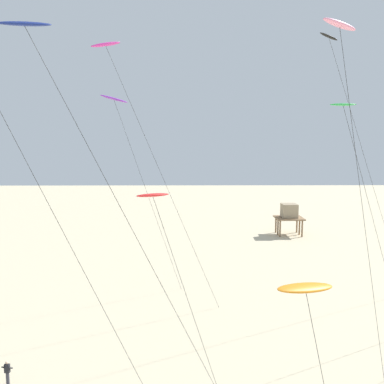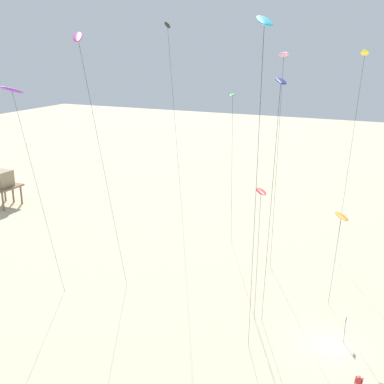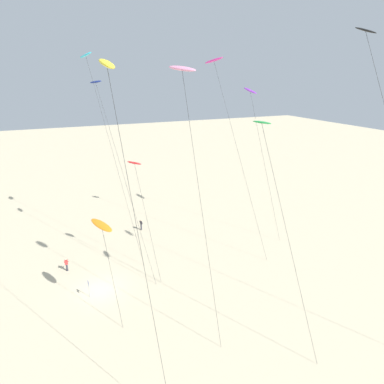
{
  "view_description": "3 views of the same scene",
  "coord_description": "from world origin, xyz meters",
  "px_view_note": "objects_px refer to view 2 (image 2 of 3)",
  "views": [
    {
      "loc": [
        -0.78,
        -16.59,
        16.04
      ],
      "look_at": [
        -0.55,
        10.04,
        12.67
      ],
      "focal_mm": 37.24,
      "sensor_mm": 36.0,
      "label": 1
    },
    {
      "loc": [
        -36.52,
        -4.56,
        23.42
      ],
      "look_at": [
        -3.48,
        10.52,
        12.61
      ],
      "focal_mm": 46.31,
      "sensor_mm": 36.0,
      "label": 2
    },
    {
      "loc": [
        32.01,
        -2.95,
        22.09
      ],
      "look_at": [
        -2.9,
        12.24,
        8.71
      ],
      "focal_mm": 30.92,
      "sensor_mm": 36.0,
      "label": 3
    }
  ],
  "objects_px": {
    "kite_green": "(233,100)",
    "kite_pink": "(284,58)",
    "kite_orange": "(341,217)",
    "kite_navy": "(280,89)",
    "stilt_house": "(2,182)",
    "marker_flag": "(345,326)",
    "kite_magenta": "(79,43)",
    "kite_red": "(261,194)",
    "kite_black": "(169,39)",
    "kite_yellow": "(364,56)",
    "kite_purple": "(13,94)",
    "kite_cyan": "(264,28)"
  },
  "relations": [
    {
      "from": "kite_green",
      "to": "kite_pink",
      "type": "bearing_deg",
      "value": -115.57
    },
    {
      "from": "kite_pink",
      "to": "kite_orange",
      "type": "bearing_deg",
      "value": -117.72
    },
    {
      "from": "kite_navy",
      "to": "stilt_house",
      "type": "height_order",
      "value": "kite_navy"
    },
    {
      "from": "kite_navy",
      "to": "stilt_house",
      "type": "distance_m",
      "value": 56.82
    },
    {
      "from": "marker_flag",
      "to": "stilt_house",
      "type": "bearing_deg",
      "value": 73.27
    },
    {
      "from": "kite_green",
      "to": "marker_flag",
      "type": "relative_size",
      "value": 8.96
    },
    {
      "from": "kite_magenta",
      "to": "stilt_house",
      "type": "height_order",
      "value": "kite_magenta"
    },
    {
      "from": "kite_red",
      "to": "kite_pink",
      "type": "relative_size",
      "value": 0.58
    },
    {
      "from": "kite_black",
      "to": "kite_pink",
      "type": "xyz_separation_m",
      "value": [
        -4.51,
        -13.67,
        -1.67
      ]
    },
    {
      "from": "kite_yellow",
      "to": "kite_purple",
      "type": "xyz_separation_m",
      "value": [
        -20.4,
        22.68,
        -2.53
      ]
    },
    {
      "from": "kite_green",
      "to": "kite_purple",
      "type": "distance_m",
      "value": 21.48
    },
    {
      "from": "kite_pink",
      "to": "kite_magenta",
      "type": "distance_m",
      "value": 18.52
    },
    {
      "from": "kite_magenta",
      "to": "kite_navy",
      "type": "relative_size",
      "value": 1.12
    },
    {
      "from": "kite_magenta",
      "to": "kite_navy",
      "type": "bearing_deg",
      "value": -93.16
    },
    {
      "from": "kite_black",
      "to": "kite_purple",
      "type": "bearing_deg",
      "value": 172.38
    },
    {
      "from": "kite_pink",
      "to": "marker_flag",
      "type": "xyz_separation_m",
      "value": [
        -6.89,
        -8.01,
        -20.86
      ]
    },
    {
      "from": "kite_magenta",
      "to": "stilt_house",
      "type": "relative_size",
      "value": 4.49
    },
    {
      "from": "kite_magenta",
      "to": "kite_yellow",
      "type": "bearing_deg",
      "value": -40.26
    },
    {
      "from": "kite_cyan",
      "to": "stilt_house",
      "type": "relative_size",
      "value": 4.6
    },
    {
      "from": "kite_navy",
      "to": "kite_cyan",
      "type": "distance_m",
      "value": 5.57
    },
    {
      "from": "kite_purple",
      "to": "kite_yellow",
      "type": "bearing_deg",
      "value": -48.03
    },
    {
      "from": "kite_green",
      "to": "marker_flag",
      "type": "xyz_separation_m",
      "value": [
        -9.59,
        -13.66,
        -16.64
      ]
    },
    {
      "from": "kite_pink",
      "to": "kite_cyan",
      "type": "height_order",
      "value": "kite_cyan"
    },
    {
      "from": "kite_pink",
      "to": "stilt_house",
      "type": "height_order",
      "value": "kite_pink"
    },
    {
      "from": "kite_pink",
      "to": "kite_purple",
      "type": "bearing_deg",
      "value": 133.97
    },
    {
      "from": "kite_cyan",
      "to": "kite_purple",
      "type": "height_order",
      "value": "kite_cyan"
    },
    {
      "from": "kite_green",
      "to": "kite_cyan",
      "type": "bearing_deg",
      "value": -156.94
    },
    {
      "from": "kite_red",
      "to": "kite_cyan",
      "type": "height_order",
      "value": "kite_cyan"
    },
    {
      "from": "stilt_house",
      "to": "kite_yellow",
      "type": "bearing_deg",
      "value": -94.75
    },
    {
      "from": "kite_orange",
      "to": "kite_green",
      "type": "bearing_deg",
      "value": 63.27
    },
    {
      "from": "kite_orange",
      "to": "kite_green",
      "type": "xyz_separation_m",
      "value": [
        6.12,
        12.16,
        8.55
      ]
    },
    {
      "from": "kite_red",
      "to": "kite_green",
      "type": "xyz_separation_m",
      "value": [
        13.22,
        7.16,
        5.26
      ]
    },
    {
      "from": "kite_magenta",
      "to": "marker_flag",
      "type": "bearing_deg",
      "value": -65.74
    },
    {
      "from": "marker_flag",
      "to": "kite_navy",
      "type": "bearing_deg",
      "value": 156.32
    },
    {
      "from": "kite_purple",
      "to": "kite_orange",
      "type": "bearing_deg",
      "value": -61.58
    },
    {
      "from": "kite_red",
      "to": "marker_flag",
      "type": "distance_m",
      "value": 13.59
    },
    {
      "from": "kite_orange",
      "to": "stilt_house",
      "type": "relative_size",
      "value": 1.83
    },
    {
      "from": "kite_pink",
      "to": "kite_cyan",
      "type": "distance_m",
      "value": 21.12
    },
    {
      "from": "kite_orange",
      "to": "kite_navy",
      "type": "relative_size",
      "value": 0.46
    },
    {
      "from": "kite_black",
      "to": "kite_yellow",
      "type": "bearing_deg",
      "value": -89.76
    },
    {
      "from": "kite_black",
      "to": "kite_navy",
      "type": "xyz_separation_m",
      "value": [
        -20.53,
        -17.67,
        -3.0
      ]
    },
    {
      "from": "kite_navy",
      "to": "kite_yellow",
      "type": "relative_size",
      "value": 0.94
    },
    {
      "from": "kite_purple",
      "to": "marker_flag",
      "type": "relative_size",
      "value": 9.85
    },
    {
      "from": "kite_green",
      "to": "stilt_house",
      "type": "xyz_separation_m",
      "value": [
        6.07,
        38.48,
        -14.33
      ]
    },
    {
      "from": "kite_purple",
      "to": "stilt_house",
      "type": "xyz_separation_m",
      "value": [
        24.59,
        27.75,
        -16.14
      ]
    },
    {
      "from": "kite_red",
      "to": "kite_orange",
      "type": "relative_size",
      "value": 1.33
    },
    {
      "from": "kite_red",
      "to": "kite_pink",
      "type": "height_order",
      "value": "kite_pink"
    },
    {
      "from": "kite_pink",
      "to": "kite_orange",
      "type": "xyz_separation_m",
      "value": [
        -3.42,
        -6.51,
        -12.78
      ]
    },
    {
      "from": "kite_black",
      "to": "kite_orange",
      "type": "height_order",
      "value": "kite_black"
    },
    {
      "from": "stilt_house",
      "to": "kite_purple",
      "type": "bearing_deg",
      "value": -131.54
    }
  ]
}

